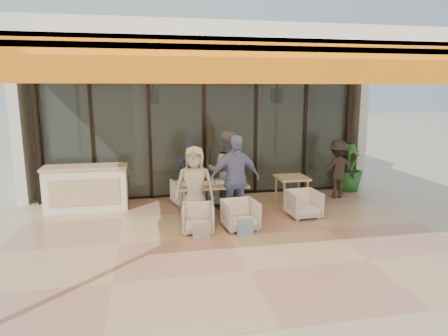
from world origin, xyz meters
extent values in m
plane|color=#C6B293|center=(0.00, 0.00, 0.00)|extent=(70.00, 70.00, 0.00)
cube|color=tan|center=(0.00, 0.00, 0.01)|extent=(8.00, 6.00, 0.01)
cube|color=silver|center=(0.00, 0.00, 3.30)|extent=(8.00, 6.00, 0.20)
cube|color=orange|center=(0.00, -2.94, 3.02)|extent=(8.00, 0.12, 0.45)
cube|color=#FF5A15|center=(0.00, -2.25, 3.14)|extent=(8.00, 1.50, 0.06)
cylinder|color=black|center=(-3.88, 2.88, 1.60)|extent=(0.12, 0.12, 3.20)
cylinder|color=black|center=(3.88, 2.88, 1.60)|extent=(0.12, 0.12, 3.20)
cube|color=#9EADA3|center=(0.00, 3.00, 1.60)|extent=(8.00, 0.03, 3.20)
cube|color=black|center=(0.00, 3.00, 0.04)|extent=(8.00, 0.10, 0.08)
cube|color=black|center=(0.00, 3.00, 3.16)|extent=(8.00, 0.10, 0.08)
cube|color=black|center=(-4.00, 3.00, 1.60)|extent=(0.08, 0.10, 3.20)
cube|color=black|center=(-2.70, 3.00, 1.60)|extent=(0.08, 0.10, 3.20)
cube|color=black|center=(-1.35, 3.00, 1.60)|extent=(0.08, 0.10, 3.20)
cube|color=black|center=(0.00, 3.00, 1.60)|extent=(0.08, 0.10, 3.20)
cube|color=black|center=(1.35, 3.00, 1.60)|extent=(0.08, 0.10, 3.20)
cube|color=black|center=(2.70, 3.00, 1.60)|extent=(0.08, 0.10, 3.20)
cube|color=black|center=(4.00, 3.00, 1.60)|extent=(0.08, 0.10, 3.20)
cube|color=silver|center=(0.00, 6.50, 1.70)|extent=(9.00, 0.25, 3.40)
cube|color=silver|center=(-4.40, 4.75, 1.70)|extent=(0.25, 3.50, 3.40)
cube|color=silver|center=(4.40, 4.75, 1.70)|extent=(0.25, 3.50, 3.40)
cube|color=silver|center=(0.00, 4.75, 3.40)|extent=(9.00, 3.50, 0.25)
cube|color=tan|center=(0.00, 4.75, 0.01)|extent=(8.00, 3.50, 0.02)
cylinder|color=silver|center=(-1.60, 4.60, 1.50)|extent=(0.40, 0.40, 3.00)
cylinder|color=silver|center=(1.80, 4.60, 1.50)|extent=(0.40, 0.40, 3.00)
cylinder|color=black|center=(-1.20, 4.20, 3.00)|extent=(0.03, 0.03, 0.70)
cube|color=black|center=(-1.20, 4.20, 2.55)|extent=(0.30, 0.30, 0.40)
sphere|color=#FFBF72|center=(-1.20, 4.20, 2.55)|extent=(0.18, 0.18, 0.18)
cylinder|color=black|center=(2.30, 4.20, 3.00)|extent=(0.03, 0.03, 0.70)
cube|color=black|center=(2.30, 4.20, 2.55)|extent=(0.30, 0.30, 0.40)
sphere|color=#FFBF72|center=(2.30, 4.20, 2.55)|extent=(0.18, 0.18, 0.18)
cylinder|color=black|center=(0.30, 4.00, 0.05)|extent=(0.40, 0.40, 0.05)
cylinder|color=black|center=(0.30, 4.00, 1.05)|extent=(0.04, 0.04, 2.10)
cone|color=orange|center=(0.30, 4.00, 1.70)|extent=(0.32, 0.32, 1.10)
cube|color=silver|center=(-2.82, 2.30, 0.50)|extent=(1.80, 0.60, 1.00)
cube|color=tan|center=(-2.82, 2.30, 1.01)|extent=(1.85, 0.65, 0.06)
cube|color=tan|center=(-2.82, 1.99, 0.50)|extent=(1.50, 0.02, 0.60)
cube|color=tan|center=(-0.09, 1.32, 0.72)|extent=(1.50, 0.90, 0.05)
cube|color=white|center=(-0.09, 1.32, 0.74)|extent=(1.30, 0.35, 0.01)
cylinder|color=tan|center=(-0.71, 1.00, 0.35)|extent=(0.06, 0.06, 0.70)
cylinder|color=tan|center=(0.53, 1.00, 0.35)|extent=(0.06, 0.06, 0.70)
cylinder|color=tan|center=(-0.71, 1.64, 0.35)|extent=(0.06, 0.06, 0.70)
cylinder|color=tan|center=(0.53, 1.64, 0.35)|extent=(0.06, 0.06, 0.70)
cylinder|color=white|center=(-0.54, 1.17, 0.81)|extent=(0.06, 0.06, 0.11)
cylinder|color=white|center=(-0.34, 1.52, 0.81)|extent=(0.06, 0.06, 0.11)
cylinder|color=white|center=(-0.04, 1.22, 0.81)|extent=(0.06, 0.06, 0.11)
cylinder|color=white|center=(0.21, 1.50, 0.81)|extent=(0.06, 0.06, 0.11)
cylinder|color=#995516|center=(-0.64, 1.47, 0.83)|extent=(0.07, 0.07, 0.16)
cylinder|color=black|center=(-0.19, 1.60, 0.83)|extent=(0.09, 0.09, 0.17)
cylinder|color=black|center=(-0.19, 1.60, 0.93)|extent=(0.10, 0.10, 0.01)
cylinder|color=white|center=(-0.54, 1.02, 0.76)|extent=(0.22, 0.22, 0.01)
cylinder|color=white|center=(0.36, 1.02, 0.76)|extent=(0.22, 0.22, 0.01)
cylinder|color=white|center=(-0.54, 1.64, 0.76)|extent=(0.22, 0.22, 0.01)
cylinder|color=white|center=(0.36, 1.64, 0.76)|extent=(0.22, 0.22, 0.01)
imported|color=white|center=(-0.51, 2.27, 0.35)|extent=(0.81, 0.78, 0.69)
imported|color=white|center=(0.33, 2.27, 0.36)|extent=(0.78, 0.74, 0.73)
imported|color=white|center=(-0.51, 0.37, 0.31)|extent=(0.67, 0.63, 0.62)
imported|color=white|center=(0.33, 0.37, 0.33)|extent=(0.71, 0.67, 0.66)
imported|color=#171A34|center=(-0.51, 1.77, 0.81)|extent=(0.68, 0.55, 1.63)
imported|color=slate|center=(0.33, 1.77, 0.90)|extent=(0.99, 0.84, 1.81)
imported|color=beige|center=(-0.51, 0.87, 0.81)|extent=(0.88, 0.67, 1.63)
imported|color=#6A79B0|center=(0.33, 0.87, 0.92)|extent=(1.11, 0.55, 1.83)
cube|color=silver|center=(-0.51, -0.03, 0.17)|extent=(0.30, 0.10, 0.34)
cube|color=#99BFD8|center=(0.33, -0.03, 0.17)|extent=(0.30, 0.10, 0.34)
cube|color=tan|center=(1.84, 1.59, 0.72)|extent=(0.70, 0.70, 0.05)
cylinder|color=tan|center=(1.56, 1.31, 0.35)|extent=(0.05, 0.05, 0.70)
cylinder|color=tan|center=(2.12, 1.31, 0.35)|extent=(0.05, 0.05, 0.70)
cylinder|color=tan|center=(1.56, 1.87, 0.35)|extent=(0.05, 0.05, 0.70)
cylinder|color=tan|center=(2.12, 1.87, 0.35)|extent=(0.05, 0.05, 0.70)
imported|color=white|center=(1.84, 0.84, 0.33)|extent=(0.68, 0.64, 0.66)
imported|color=black|center=(3.27, 2.14, 0.74)|extent=(0.97, 0.58, 1.49)
imported|color=#1E5919|center=(3.90, 2.76, 0.70)|extent=(1.11, 1.11, 1.40)
camera|label=1|loc=(-1.46, -6.96, 2.75)|focal=32.00mm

